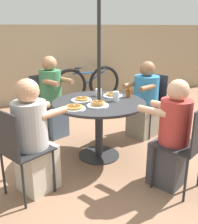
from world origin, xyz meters
name	(u,v)px	position (x,y,z in m)	size (l,w,h in m)	color
ground_plane	(99,155)	(0.00, 0.00, 0.00)	(12.00, 12.00, 0.00)	#8C664C
back_fence	(49,64)	(0.00, 2.83, 0.82)	(10.00, 0.06, 1.63)	tan
patio_table	(99,111)	(0.00, 0.00, 0.60)	(1.13, 1.13, 0.73)	#28282B
umbrella_pole	(99,58)	(0.00, 0.00, 1.24)	(0.04, 0.04, 2.49)	black
patio_chair_north	(187,142)	(0.50, -1.02, 0.53)	(0.55, 0.55, 0.90)	#232326
diner_north	(171,138)	(0.43, -0.87, 0.53)	(0.48, 0.55, 1.13)	#3D3D42
patio_chair_east	(151,99)	(1.04, 0.45, 0.53)	(0.54, 0.54, 0.90)	#232326
diner_east	(144,103)	(0.89, 0.38, 0.51)	(0.58, 0.52, 1.12)	gray
patio_chair_south	(46,100)	(-0.45, 1.04, 0.53)	(0.54, 0.54, 0.90)	#232326
diner_south	(52,100)	(-0.38, 0.89, 0.56)	(0.47, 0.56, 1.20)	slate
patio_chair_west	(19,147)	(-1.01, -0.51, 0.53)	(0.55, 0.55, 0.90)	#232326
diner_west	(34,141)	(-0.86, -0.44, 0.53)	(0.55, 0.49, 1.15)	beige
pancake_plate_a	(113,95)	(0.26, 0.16, 0.74)	(0.25, 0.25, 0.06)	white
pancake_plate_b	(82,100)	(-0.18, 0.11, 0.74)	(0.25, 0.25, 0.05)	white
pancake_plate_c	(98,104)	(-0.09, -0.18, 0.75)	(0.25, 0.25, 0.07)	white
pancake_plate_d	(74,108)	(-0.37, -0.19, 0.74)	(0.25, 0.25, 0.05)	white
syrup_bottle	(128,93)	(0.42, 0.04, 0.79)	(0.08, 0.06, 0.16)	brown
coffee_cup	(98,92)	(0.10, 0.26, 0.77)	(0.08, 0.08, 0.09)	white
drinking_glass_a	(116,96)	(0.20, -0.05, 0.79)	(0.08, 0.08, 0.12)	silver
bicycle	(88,84)	(0.76, 2.51, 0.39)	(1.59, 0.44, 0.78)	black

